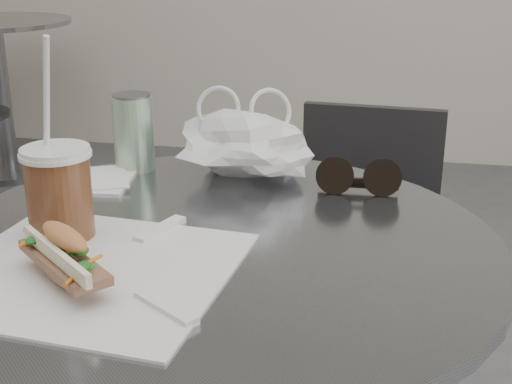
% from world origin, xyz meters
% --- Properties ---
extents(bg_table, '(0.70, 0.70, 0.74)m').
position_xyz_m(bg_table, '(-1.60, 2.40, 0.47)').
color(bg_table, slate).
rests_on(bg_table, ground).
extents(chair_far, '(0.40, 0.41, 0.76)m').
position_xyz_m(chair_far, '(0.17, 0.79, 0.34)').
color(chair_far, '#2F2F32').
rests_on(chair_far, ground).
extents(sandwich_paper, '(0.35, 0.34, 0.00)m').
position_xyz_m(sandwich_paper, '(-0.12, 0.08, 0.74)').
color(sandwich_paper, white).
rests_on(sandwich_paper, cafe_table).
extents(banh_mi, '(0.19, 0.18, 0.06)m').
position_xyz_m(banh_mi, '(-0.13, 0.05, 0.77)').
color(banh_mi, '#C3864A').
rests_on(banh_mi, sandwich_paper).
extents(iced_coffee, '(0.09, 0.09, 0.26)m').
position_xyz_m(iced_coffee, '(-0.19, 0.17, 0.80)').
color(iced_coffee, brown).
rests_on(iced_coffee, cafe_table).
extents(sunglasses, '(0.13, 0.03, 0.06)m').
position_xyz_m(sunglasses, '(0.18, 0.41, 0.76)').
color(sunglasses, black).
rests_on(sunglasses, cafe_table).
extents(plastic_bag, '(0.25, 0.22, 0.11)m').
position_xyz_m(plastic_bag, '(-0.01, 0.45, 0.79)').
color(plastic_bag, silver).
rests_on(plastic_bag, cafe_table).
extents(napkin_stack, '(0.15, 0.15, 0.01)m').
position_xyz_m(napkin_stack, '(-0.24, 0.38, 0.74)').
color(napkin_stack, white).
rests_on(napkin_stack, cafe_table).
extents(drink_can, '(0.07, 0.07, 0.13)m').
position_xyz_m(drink_can, '(-0.20, 0.46, 0.80)').
color(drink_can, '#5B9D61').
rests_on(drink_can, cafe_table).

